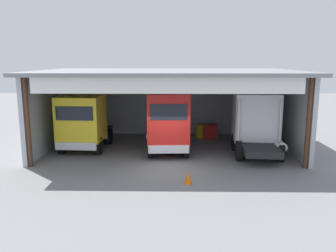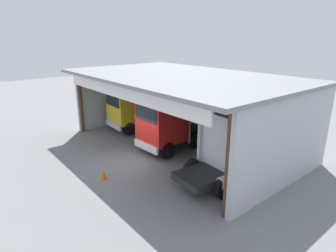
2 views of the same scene
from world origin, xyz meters
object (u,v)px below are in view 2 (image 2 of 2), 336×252
Objects in this scene: truck_red_left_bay at (165,122)px; traffic_cone at (103,174)px; oil_drum at (234,138)px; truck_white_center_bay at (230,146)px; truck_yellow_center_right_bay at (131,108)px; tool_cart at (241,141)px.

traffic_cone is (1.02, -5.01, -1.65)m from truck_red_left_bay.
truck_red_left_bay is at bearing -117.53° from oil_drum.
truck_white_center_bay is 6.74m from traffic_cone.
truck_yellow_center_right_bay is 5.74× the size of oil_drum.
tool_cart is at bearing -12.52° from oil_drum.
oil_drum is at bearing -150.72° from truck_yellow_center_right_bay.
traffic_cone is (-1.93, -9.13, -0.22)m from tool_cart.
tool_cart is (-2.24, 4.10, -1.40)m from truck_white_center_bay.
tool_cart is at bearing 78.06° from traffic_cone.
truck_white_center_bay reaches higher than tool_cart.
truck_yellow_center_right_bay is at bearing -179.63° from truck_white_center_bay.
oil_drum is (-2.97, 4.26, -1.43)m from truck_white_center_bay.
truck_red_left_bay reaches higher than truck_white_center_bay.
truck_white_center_bay is 4.88m from tool_cart.
oil_drum is (7.38, 3.64, -1.31)m from truck_yellow_center_right_bay.
truck_red_left_bay is 5.36× the size of tool_cart.
oil_drum is 0.94× the size of tool_cart.
truck_white_center_bay is 5.38m from oil_drum.
oil_drum reaches higher than traffic_cone.
truck_red_left_bay reaches higher than tool_cart.
tool_cart is at bearing -153.72° from truck_yellow_center_right_bay.
truck_yellow_center_right_bay is 10.37m from truck_white_center_bay.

